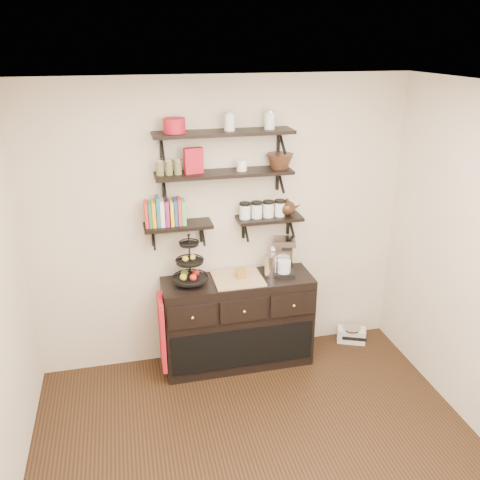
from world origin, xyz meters
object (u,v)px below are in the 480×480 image
sideboard (238,321)px  fruit_stand (190,268)px  radio (351,334)px  coffee_maker (283,257)px

sideboard → fruit_stand: 0.75m
fruit_stand → radio: (1.67, 0.06, -0.98)m
sideboard → radio: size_ratio=4.40×
sideboard → fruit_stand: fruit_stand is taller
sideboard → coffee_maker: bearing=3.3°
sideboard → coffee_maker: 0.76m
sideboard → radio: bearing=3.1°
coffee_maker → radio: bearing=15.9°
radio → sideboard: bearing=-154.3°
sideboard → fruit_stand: bearing=179.6°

